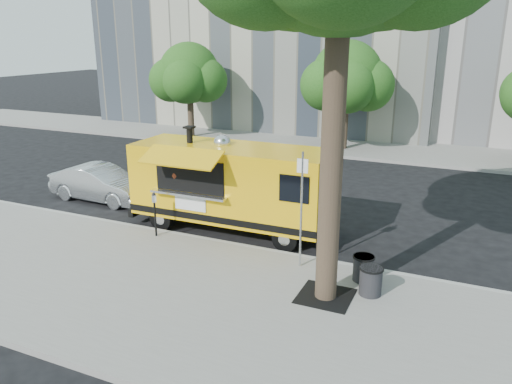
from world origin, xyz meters
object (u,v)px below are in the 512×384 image
(far_tree_a, at_px, (189,73))
(sedan, at_px, (101,183))
(food_truck, at_px, (230,184))
(trash_bin_left, at_px, (363,267))
(sign_post, at_px, (301,203))
(trash_bin_right, at_px, (371,280))
(parking_meter, at_px, (155,209))
(far_tree_b, at_px, (347,77))

(far_tree_a, xyz_separation_m, sedan, (2.97, -11.31, -3.13))
(far_tree_a, height_order, sedan, far_tree_a)
(food_truck, height_order, trash_bin_left, food_truck)
(far_tree_a, bearing_deg, sedan, -75.27)
(sign_post, height_order, trash_bin_right, sign_post)
(sign_post, height_order, sedan, sign_post)
(food_truck, bearing_deg, trash_bin_left, -24.25)
(sedan, bearing_deg, sign_post, -104.59)
(far_tree_a, distance_m, sedan, 12.10)
(sign_post, relative_size, trash_bin_right, 4.50)
(parking_meter, xyz_separation_m, food_truck, (1.62, 1.66, 0.49))
(food_truck, height_order, sedan, food_truck)
(sign_post, xyz_separation_m, parking_meter, (-4.55, 0.20, -0.87))
(food_truck, bearing_deg, sign_post, -33.22)
(far_tree_a, xyz_separation_m, sign_post, (11.55, -13.85, -1.93))
(food_truck, relative_size, sedan, 1.64)
(food_truck, bearing_deg, far_tree_a, 124.90)
(sign_post, xyz_separation_m, trash_bin_left, (1.65, -0.12, -1.36))
(far_tree_b, xyz_separation_m, sign_post, (2.55, -14.25, -1.98))
(far_tree_a, distance_m, food_truck, 14.94)
(parking_meter, xyz_separation_m, sedan, (-4.03, 2.34, -0.34))
(food_truck, xyz_separation_m, trash_bin_right, (4.88, -2.60, -0.97))
(sedan, bearing_deg, food_truck, -94.96)
(far_tree_b, bearing_deg, food_truck, -91.76)
(sign_post, relative_size, food_truck, 0.47)
(far_tree_b, xyz_separation_m, trash_bin_left, (4.20, -14.37, -3.35))
(trash_bin_right, bearing_deg, far_tree_b, 106.71)
(far_tree_b, distance_m, parking_meter, 14.48)
(far_tree_a, bearing_deg, trash_bin_left, -46.64)
(sign_post, distance_m, parking_meter, 4.64)
(far_tree_b, distance_m, trash_bin_right, 16.00)
(food_truck, bearing_deg, far_tree_b, 87.42)
(parking_meter, height_order, trash_bin_right, parking_meter)
(parking_meter, bearing_deg, sign_post, -2.52)
(trash_bin_right, bearing_deg, food_truck, 152.00)
(far_tree_b, bearing_deg, sign_post, -79.85)
(sedan, xyz_separation_m, trash_bin_left, (10.22, -2.67, -0.16))
(far_tree_a, bearing_deg, food_truck, -54.29)
(trash_bin_left, bearing_deg, sign_post, 175.70)
(food_truck, xyz_separation_m, trash_bin_left, (4.58, -1.98, -0.99))
(far_tree_a, distance_m, sign_post, 18.14)
(far_tree_b, height_order, sedan, far_tree_b)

